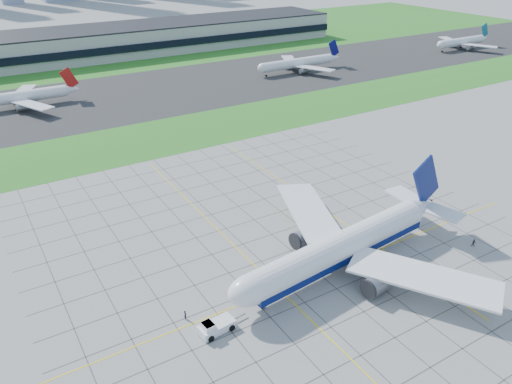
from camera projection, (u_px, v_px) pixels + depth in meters
ground at (313, 269)px, 106.49m from camera, size 1400.00×1400.00×0.00m
grass_median at (157, 138)px, 174.59m from camera, size 700.00×35.00×0.04m
asphalt_taxiway at (110, 98)px, 216.20m from camera, size 700.00×75.00×0.04m
grass_far at (55, 52)px, 299.45m from camera, size 700.00×145.00×0.04m
apron_markings at (285, 244)px, 115.07m from camera, size 120.00×130.00×0.03m
terminal at (132, 39)px, 295.32m from camera, size 260.00×43.00×15.80m
airliner at (342, 247)px, 104.37m from camera, size 61.02×61.55×19.22m
pushback_tug at (215, 327)px, 89.06m from camera, size 9.85×3.99×2.71m
crew_near at (185, 315)px, 92.12m from camera, size 0.58×0.79×1.96m
crew_far at (474, 243)px, 113.75m from camera, size 1.10×1.05×1.79m
distant_jet_1 at (22, 97)px, 203.13m from camera, size 41.74×42.66×14.08m
distant_jet_2 at (298, 63)px, 255.88m from camera, size 48.55×42.66×14.08m
distant_jet_3 at (462, 42)px, 306.17m from camera, size 42.97×42.66×14.08m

